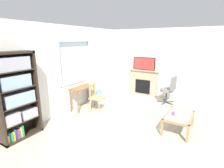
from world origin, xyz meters
The scene contains 12 objects.
ground centered at (0.00, 0.00, -0.01)m, with size 6.25×5.54×0.02m, color #B2A893.
wall_back_with_window centered at (-0.02, 2.27, 1.30)m, with size 5.25×0.15×2.65m.
wall_right centered at (2.69, 0.00, 1.33)m, with size 0.12×4.74×2.65m, color silver.
bookshelf centered at (-2.00, 2.03, 1.04)m, with size 0.90×0.38×1.98m.
desk_under_window centered at (0.12, 1.92, 0.60)m, with size 0.94×0.40×0.74m.
wooden_chair centered at (0.16, 1.41, 0.46)m, with size 0.46×0.44×0.90m.
plastic_drawer_unit centered at (0.85, 1.97, 0.24)m, with size 0.35×0.40×0.49m, color #72ADDB.
fireplace centered at (2.53, 0.75, 0.53)m, with size 0.26×1.22×1.06m.
tv centered at (2.51, 0.75, 1.31)m, with size 0.06×0.89×0.50m.
office_chair centered at (2.06, -0.39, 0.55)m, with size 0.58×0.59×1.00m.
coffee_table centered at (0.22, -1.08, 0.36)m, with size 0.96×0.61×0.42m.
sippy_cup centered at (0.13, -0.96, 0.47)m, with size 0.07×0.07×0.09m, color #DB3D84.
Camera 1 is at (-3.99, -1.70, 2.20)m, focal length 27.56 mm.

